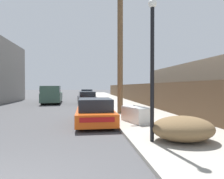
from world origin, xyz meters
TOP-DOWN VIEW (x-y plane):
  - sidewalk_curb at (5.30, 23.50)m, footprint 4.20×63.00m
  - discarded_fridge at (4.20, 6.27)m, footprint 1.16×1.84m
  - parked_sports_car_red at (2.28, 6.75)m, footprint 1.78×4.24m
  - car_parked_mid at (1.97, 17.64)m, footprint 2.07×4.46m
  - car_parked_far at (2.06, 25.50)m, footprint 1.78×4.53m
  - pickup_truck at (-1.72, 18.93)m, footprint 2.29×5.61m
  - utility_pole at (4.01, 9.46)m, footprint 1.80×0.35m
  - street_lamp at (3.85, 2.92)m, footprint 0.26×0.26m
  - brush_pile at (4.81, 2.84)m, footprint 1.94×1.62m
  - wooden_fence at (7.25, 20.76)m, footprint 0.08×37.77m

SIDE VIEW (x-z plane):
  - sidewalk_curb at x=5.30m, z-range 0.00..0.12m
  - discarded_fridge at x=4.20m, z-range 0.11..0.85m
  - brush_pile at x=4.81m, z-range 0.12..0.89m
  - parked_sports_car_red at x=2.28m, z-range -0.05..1.18m
  - car_parked_mid at x=1.97m, z-range -0.03..1.26m
  - car_parked_far at x=2.06m, z-range -0.05..1.36m
  - pickup_truck at x=-1.72m, z-range 0.00..1.88m
  - wooden_fence at x=7.25m, z-range 0.12..2.08m
  - street_lamp at x=3.85m, z-range 0.49..4.85m
  - utility_pole at x=4.01m, z-range 0.20..9.05m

